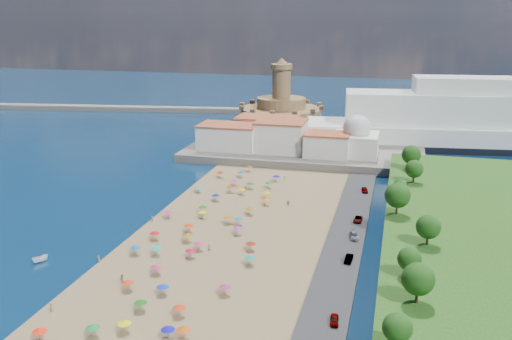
# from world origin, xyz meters

# --- Properties ---
(ground) EXTENTS (700.00, 700.00, 0.00)m
(ground) POSITION_xyz_m (0.00, 0.00, 0.00)
(ground) COLOR #071938
(ground) RESTS_ON ground
(terrace) EXTENTS (90.00, 36.00, 3.00)m
(terrace) POSITION_xyz_m (10.00, 73.00, 1.50)
(terrace) COLOR #59544C
(terrace) RESTS_ON ground
(jetty) EXTENTS (18.00, 70.00, 2.40)m
(jetty) POSITION_xyz_m (-12.00, 108.00, 1.20)
(jetty) COLOR #59544C
(jetty) RESTS_ON ground
(breakwater) EXTENTS (199.03, 34.77, 2.60)m
(breakwater) POSITION_xyz_m (-110.00, 153.00, 1.30)
(breakwater) COLOR #59544C
(breakwater) RESTS_ON ground
(waterfront_buildings) EXTENTS (57.00, 29.00, 11.00)m
(waterfront_buildings) POSITION_xyz_m (-3.05, 73.64, 7.88)
(waterfront_buildings) COLOR silver
(waterfront_buildings) RESTS_ON terrace
(domed_building) EXTENTS (16.00, 16.00, 15.00)m
(domed_building) POSITION_xyz_m (30.00, 71.00, 8.97)
(domed_building) COLOR silver
(domed_building) RESTS_ON terrace
(fortress) EXTENTS (40.00, 40.00, 32.40)m
(fortress) POSITION_xyz_m (-12.00, 138.00, 6.68)
(fortress) COLOR #936D49
(fortress) RESTS_ON ground
(cruise_ship) EXTENTS (163.12, 42.13, 35.30)m
(cruise_ship) POSITION_xyz_m (86.90, 107.49, 10.45)
(cruise_ship) COLOR black
(cruise_ship) RESTS_ON ground
(beach_parasols) EXTENTS (31.51, 117.08, 2.20)m
(beach_parasols) POSITION_xyz_m (-0.34, -10.24, 2.15)
(beach_parasols) COLOR gray
(beach_parasols) RESTS_ON beach
(beachgoers) EXTENTS (34.31, 94.36, 1.84)m
(beachgoers) POSITION_xyz_m (-3.18, 1.10, 1.12)
(beachgoers) COLOR tan
(beachgoers) RESTS_ON beach
(moored_boats) EXTENTS (9.76, 28.14, 1.47)m
(moored_boats) POSITION_xyz_m (-27.73, -44.85, 0.72)
(moored_boats) COLOR white
(moored_boats) RESTS_ON ground
(parked_cars) EXTENTS (2.82, 82.57, 1.44)m
(parked_cars) POSITION_xyz_m (36.00, -1.93, 1.38)
(parked_cars) COLOR gray
(parked_cars) RESTS_ON promenade
(hillside_trees) EXTENTS (12.44, 108.35, 8.01)m
(hillside_trees) POSITION_xyz_m (48.57, -2.77, 10.24)
(hillside_trees) COLOR #382314
(hillside_trees) RESTS_ON hillside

